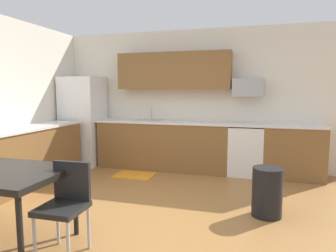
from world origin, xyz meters
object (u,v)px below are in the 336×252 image
object	(u,v)px
refrigerator	(84,121)
trash_bin	(267,192)
oven_range	(246,150)
microwave	(248,88)
chair_near_table	(66,200)

from	to	relation	value
refrigerator	trash_bin	size ratio (longest dim) A/B	3.00
refrigerator	trash_bin	distance (m)	4.04
oven_range	microwave	bearing A→B (deg)	90.00
chair_near_table	microwave	bearing A→B (deg)	65.33
chair_near_table	oven_range	bearing A→B (deg)	64.66
oven_range	trash_bin	xyz separation A→B (m)	(0.31, -1.84, -0.16)
microwave	chair_near_table	xyz separation A→B (m)	(-1.53, -3.33, -1.07)
microwave	oven_range	bearing A→B (deg)	-90.00
oven_range	trash_bin	world-z (taller)	oven_range
oven_range	microwave	world-z (taller)	microwave
refrigerator	microwave	size ratio (longest dim) A/B	3.33
chair_near_table	trash_bin	distance (m)	2.32
chair_near_table	trash_bin	xyz separation A→B (m)	(1.84, 1.39, -0.20)
oven_range	microwave	xyz separation A→B (m)	(-0.00, 0.10, 1.12)
oven_range	chair_near_table	world-z (taller)	oven_range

